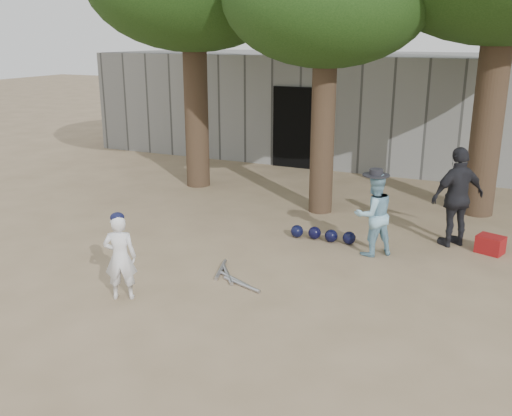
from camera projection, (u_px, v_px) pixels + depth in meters
The scene contains 8 objects.
ground at pixel (192, 281), 8.52m from camera, with size 70.00×70.00×0.00m, color #937C5E.
boy_player at pixel (120, 257), 7.82m from camera, with size 0.44×0.29×1.22m, color white.
spectator_blue at pixel (374, 215), 9.39m from camera, with size 0.68×0.53×1.40m, color #8ABED5.
spectator_dark at pixel (458, 197), 9.75m from camera, with size 1.02×0.42×1.74m, color black.
red_bag at pixel (490, 244), 9.60m from camera, with size 0.42×0.32×0.30m, color maroon.
back_building at pixel (368, 106), 17.06m from camera, with size 16.00×5.24×3.00m.
helmet_row at pixel (323, 234), 10.19m from camera, with size 1.19×0.28×0.23m.
bat_pile at pixel (231, 277), 8.62m from camera, with size 1.02×0.86×0.06m.
Camera 1 is at (4.16, -6.71, 3.54)m, focal length 40.00 mm.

